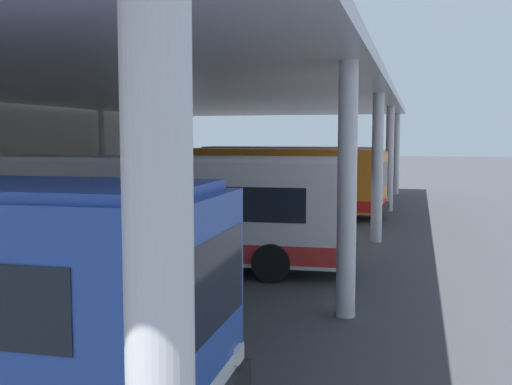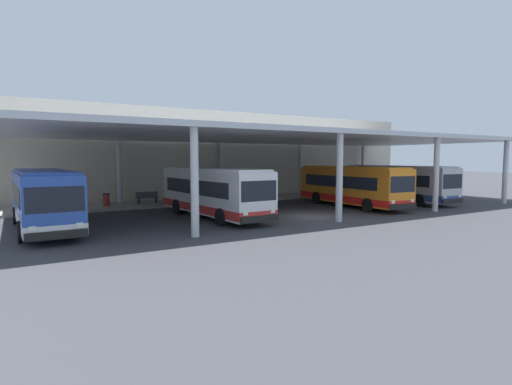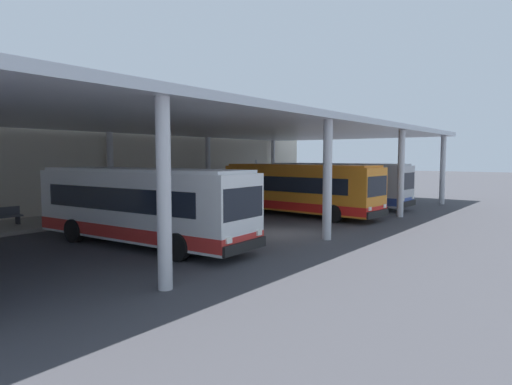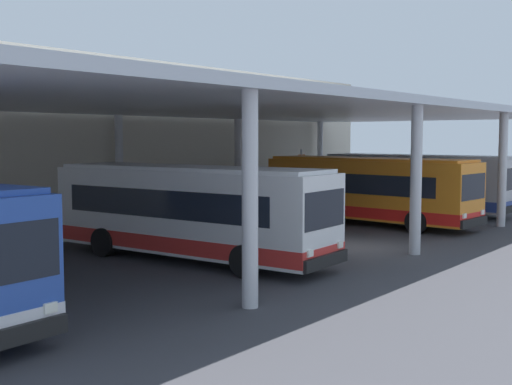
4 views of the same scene
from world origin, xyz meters
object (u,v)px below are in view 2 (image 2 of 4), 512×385
object	(u,v)px
banner_sign	(339,176)
trash_bin	(106,200)
bus_middle_bay	(351,186)
bus_far_bay	(398,183)
bench_waiting	(147,197)
bus_nearest_bay	(44,199)
bus_second_bay	(213,192)

from	to	relation	value
banner_sign	trash_bin	bearing A→B (deg)	178.87
bus_middle_bay	banner_sign	size ratio (longest dim) A/B	3.33
bus_far_bay	bus_middle_bay	bearing A→B (deg)	-176.18
bus_far_bay	banner_sign	xyz separation A→B (m)	(0.36, 7.79, 0.32)
bus_far_bay	bench_waiting	xyz separation A→B (m)	(-19.54, 8.67, -0.99)
trash_bin	bench_waiting	bearing A→B (deg)	7.36
bus_nearest_bay	trash_bin	xyz separation A→B (m)	(4.62, 7.89, -0.98)
bus_second_bay	trash_bin	size ratio (longest dim) A/B	10.88
bus_second_bay	banner_sign	distance (m)	19.86
bus_second_bay	trash_bin	world-z (taller)	bus_second_bay
bus_far_bay	trash_bin	world-z (taller)	bus_far_bay
bus_second_bay	bus_far_bay	size ratio (longest dim) A/B	1.01
bus_nearest_bay	bus_far_bay	size ratio (longest dim) A/B	1.00
bus_far_bay	bench_waiting	bearing A→B (deg)	156.08
bench_waiting	bus_middle_bay	bearing A→B (deg)	-33.70
bus_nearest_bay	bus_far_bay	distance (m)	27.41
bus_far_bay	trash_bin	distance (m)	24.25
bus_second_bay	bus_middle_bay	distance (m)	11.89
bench_waiting	bus_far_bay	bearing A→B (deg)	-23.92
bus_second_bay	bus_middle_bay	bearing A→B (deg)	-1.11
bus_second_bay	bus_far_bay	bearing A→B (deg)	0.53
bus_nearest_bay	bench_waiting	world-z (taller)	bus_nearest_bay
bus_second_bay	bench_waiting	distance (m)	9.05
bench_waiting	bus_second_bay	bearing A→B (deg)	-79.06
bus_second_bay	bench_waiting	bearing A→B (deg)	100.94
trash_bin	banner_sign	xyz separation A→B (m)	(23.14, -0.46, 1.30)
bus_nearest_bay	bus_second_bay	xyz separation A→B (m)	(9.58, -0.52, 0.00)
bus_nearest_bay	trash_bin	bearing A→B (deg)	59.62
bus_second_bay	bench_waiting	xyz separation A→B (m)	(-1.71, 8.83, -0.99)
bus_middle_bay	bench_waiting	world-z (taller)	bus_middle_bay
bus_middle_bay	bus_nearest_bay	bearing A→B (deg)	177.98
bus_second_bay	bus_nearest_bay	bearing A→B (deg)	176.87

